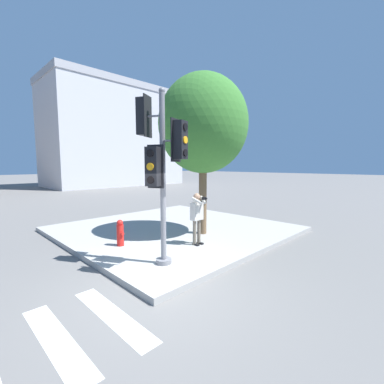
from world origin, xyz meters
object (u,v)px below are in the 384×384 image
Objects in this scene: traffic_signal_pole at (160,157)px; person_photographer at (197,214)px; street_tree at (203,124)px; fire_hydrant at (120,233)px.

traffic_signal_pole is 2.67× the size of person_photographer.
traffic_signal_pole is at bearing -156.13° from street_tree.
fire_hydrant is (-1.80, 1.62, -0.58)m from person_photographer.
person_photographer is at bearing 16.37° from traffic_signal_pole.
traffic_signal_pole is at bearing -163.63° from person_photographer.
traffic_signal_pole is 3.50m from street_tree.
fire_hydrant is (0.09, 2.18, -2.33)m from traffic_signal_pole.
fire_hydrant is at bearing 163.72° from street_tree.
traffic_signal_pole reaches higher than fire_hydrant.
traffic_signal_pole is 3.19m from fire_hydrant.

